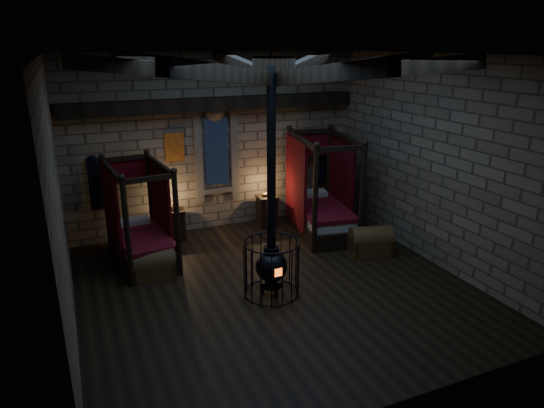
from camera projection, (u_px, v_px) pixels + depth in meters
name	position (u px, v px, depth m)	size (l,w,h in m)	color
room	(272.00, 83.00, 8.08)	(7.02, 7.02, 4.29)	black
bed_left	(141.00, 238.00, 10.12)	(1.24, 2.09, 2.09)	black
bed_right	(321.00, 209.00, 11.67)	(1.55, 2.41, 2.35)	black
trunk_left	(153.00, 265.00, 9.45)	(0.89, 0.62, 0.61)	brown
trunk_right	(370.00, 242.00, 10.51)	(0.98, 0.75, 0.64)	brown
nightstand_left	(176.00, 224.00, 11.28)	(0.51, 0.49, 0.89)	black
nightstand_right	(267.00, 211.00, 12.10)	(0.50, 0.48, 0.85)	black
stove	(271.00, 263.00, 8.69)	(1.02, 1.02, 4.05)	black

